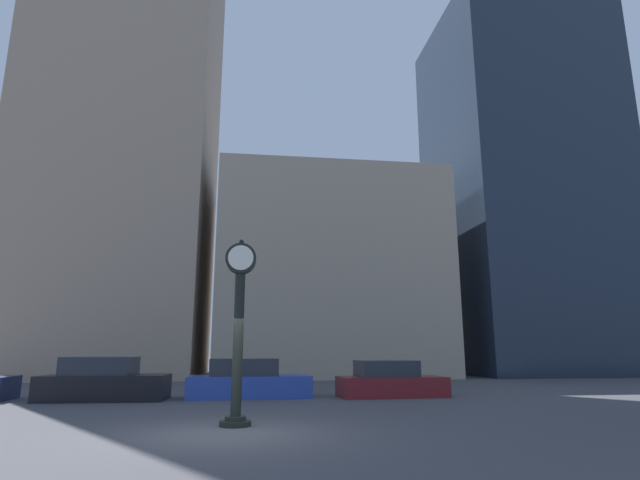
% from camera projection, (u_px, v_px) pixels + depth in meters
% --- Properties ---
extents(ground_plane, '(200.00, 200.00, 0.00)m').
position_uv_depth(ground_plane, '(222.00, 433.00, 10.71)').
color(ground_plane, '#424247').
extents(building_tall_tower, '(11.91, 12.00, 33.93)m').
position_uv_depth(building_tall_tower, '(129.00, 137.00, 36.45)').
color(building_tall_tower, gray).
rests_on(building_tall_tower, ground_plane).
extents(building_storefront_row, '(15.10, 12.00, 13.67)m').
position_uv_depth(building_storefront_row, '(327.00, 278.00, 36.16)').
color(building_storefront_row, gray).
rests_on(building_storefront_row, ground_plane).
extents(building_glass_modern, '(12.09, 12.00, 28.72)m').
position_uv_depth(building_glass_modern, '(519.00, 188.00, 39.78)').
color(building_glass_modern, '#1E2838').
rests_on(building_glass_modern, ground_plane).
extents(street_clock, '(0.76, 0.75, 4.50)m').
position_uv_depth(street_clock, '(239.00, 320.00, 12.24)').
color(street_clock, black).
rests_on(street_clock, ground_plane).
extents(car_black, '(4.35, 1.98, 1.50)m').
position_uv_depth(car_black, '(104.00, 382.00, 17.72)').
color(car_black, black).
rests_on(car_black, ground_plane).
extents(car_blue, '(4.65, 2.03, 1.43)m').
position_uv_depth(car_blue, '(248.00, 381.00, 18.79)').
color(car_blue, '#28429E').
rests_on(car_blue, ground_plane).
extents(car_maroon, '(4.14, 2.01, 1.35)m').
position_uv_depth(car_maroon, '(390.00, 381.00, 19.07)').
color(car_maroon, maroon).
rests_on(car_maroon, ground_plane).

